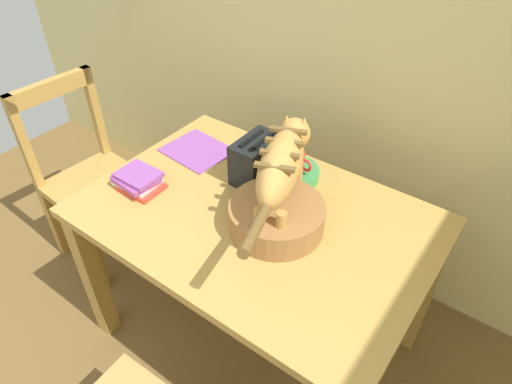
% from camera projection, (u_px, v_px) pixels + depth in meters
% --- Properties ---
extents(wall_rear, '(4.44, 0.11, 2.50)m').
position_uv_depth(wall_rear, '(345.00, 9.00, 1.79)').
color(wall_rear, '#DCD089').
rests_on(wall_rear, ground_plane).
extents(dining_table, '(1.24, 0.85, 0.74)m').
position_uv_depth(dining_table, '(256.00, 232.00, 1.68)').
color(dining_table, '#B68E45').
rests_on(dining_table, ground_plane).
extents(cat, '(0.33, 0.71, 0.31)m').
position_uv_depth(cat, '(283.00, 164.00, 1.49)').
color(cat, '#BF8D45').
rests_on(cat, dining_table).
extents(saucer_bowl, '(0.21, 0.21, 0.04)m').
position_uv_depth(saucer_bowl, '(292.00, 173.00, 1.77)').
color(saucer_bowl, '#3B9955').
rests_on(saucer_bowl, dining_table).
extents(coffee_mug, '(0.13, 0.09, 0.08)m').
position_uv_depth(coffee_mug, '(294.00, 161.00, 1.73)').
color(coffee_mug, red).
rests_on(coffee_mug, saucer_bowl).
extents(magazine, '(0.28, 0.25, 0.01)m').
position_uv_depth(magazine, '(197.00, 150.00, 1.93)').
color(magazine, purple).
rests_on(magazine, dining_table).
extents(book_stack, '(0.18, 0.14, 0.07)m').
position_uv_depth(book_stack, '(138.00, 181.00, 1.71)').
color(book_stack, red).
rests_on(book_stack, dining_table).
extents(wicker_basket, '(0.33, 0.33, 0.10)m').
position_uv_depth(wicker_basket, '(277.00, 216.00, 1.53)').
color(wicker_basket, olive).
rests_on(wicker_basket, dining_table).
extents(toaster, '(0.12, 0.20, 0.18)m').
position_uv_depth(toaster, '(256.00, 159.00, 1.73)').
color(toaster, black).
rests_on(toaster, dining_table).
extents(wooden_chair_near, '(0.45, 0.45, 0.93)m').
position_uv_depth(wooden_chair_near, '(91.00, 179.00, 2.25)').
color(wooden_chair_near, '#B48941').
rests_on(wooden_chair_near, ground_plane).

